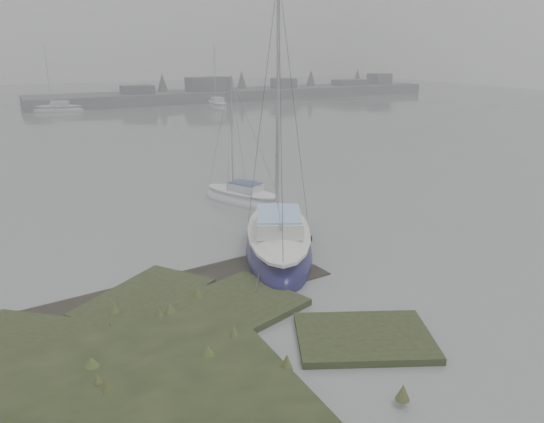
% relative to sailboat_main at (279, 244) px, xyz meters
% --- Properties ---
extents(ground, '(160.00, 160.00, 0.00)m').
position_rel_sailboat_main_xyz_m(ground, '(-1.49, 23.91, -0.33)').
color(ground, slate).
rests_on(ground, ground).
extents(far_shoreline, '(60.00, 8.00, 4.15)m').
position_rel_sailboat_main_xyz_m(far_shoreline, '(25.35, 55.80, 0.52)').
color(far_shoreline, '#4C4F51').
rests_on(far_shoreline, ground).
extents(sailboat_main, '(5.53, 7.84, 10.61)m').
position_rel_sailboat_main_xyz_m(sailboat_main, '(0.00, 0.00, 0.00)').
color(sailboat_main, '#0E0C38').
rests_on(sailboat_main, ground).
extents(sailboat_white, '(3.42, 4.88, 6.60)m').
position_rel_sailboat_main_xyz_m(sailboat_white, '(1.60, 6.74, -0.12)').
color(sailboat_white, white).
rests_on(sailboat_white, ground).
extents(sailboat_far_b, '(2.92, 6.29, 8.55)m').
position_rel_sailboat_main_xyz_m(sailboat_far_b, '(16.29, 46.36, -0.06)').
color(sailboat_far_b, '#AAAFB5').
rests_on(sailboat_far_b, ground).
extents(sailboat_far_c, '(6.02, 3.50, 8.07)m').
position_rel_sailboat_main_xyz_m(sailboat_far_c, '(-1.84, 51.24, -0.08)').
color(sailboat_far_c, '#B5BBC0').
rests_on(sailboat_far_c, ground).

